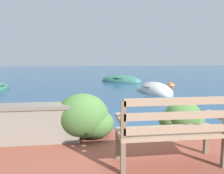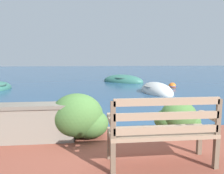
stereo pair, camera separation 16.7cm
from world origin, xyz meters
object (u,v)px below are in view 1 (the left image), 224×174
rowboat_far (121,81)px  park_bench (171,129)px  mooring_buoy (171,86)px  rowboat_nearest (156,91)px

rowboat_far → park_bench: bearing=-60.4°
mooring_buoy → rowboat_nearest: bearing=-131.1°
rowboat_nearest → rowboat_far: 4.66m
rowboat_far → mooring_buoy: bearing=-16.8°
park_bench → rowboat_far: park_bench is taller
rowboat_far → mooring_buoy: size_ratio=6.52×
rowboat_far → mooring_buoy: rowboat_far is taller
park_bench → rowboat_far: 11.85m
rowboat_nearest → mooring_buoy: (1.40, 1.61, -0.00)m
park_bench → mooring_buoy: 9.51m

